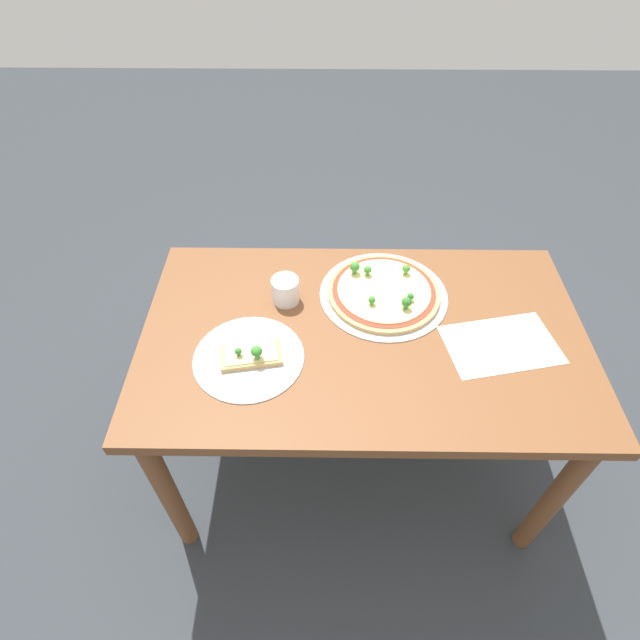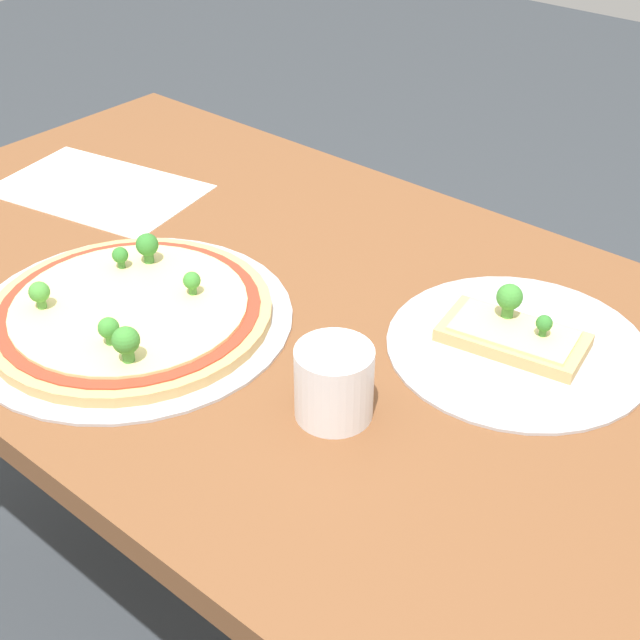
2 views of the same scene
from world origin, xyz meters
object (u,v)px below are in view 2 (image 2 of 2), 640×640
object	(u,v)px
dining_table	(261,349)
drinking_cup	(334,383)
pizza_tray_slice	(516,340)
pizza_tray_whole	(130,312)

from	to	relation	value
dining_table	drinking_cup	world-z (taller)	drinking_cup
pizza_tray_slice	dining_table	bearing A→B (deg)	17.79
pizza_tray_whole	drinking_cup	size ratio (longest dim) A/B	4.76
drinking_cup	pizza_tray_whole	bearing A→B (deg)	5.04
pizza_tray_slice	drinking_cup	bearing A→B (deg)	69.60
dining_table	drinking_cup	distance (m)	0.30
dining_table	pizza_tray_slice	world-z (taller)	pizza_tray_slice
dining_table	pizza_tray_whole	xyz separation A→B (m)	(0.07, 0.16, 0.11)
pizza_tray_whole	drinking_cup	xyz separation A→B (m)	(-0.30, -0.03, 0.03)
pizza_tray_slice	drinking_cup	size ratio (longest dim) A/B	3.69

